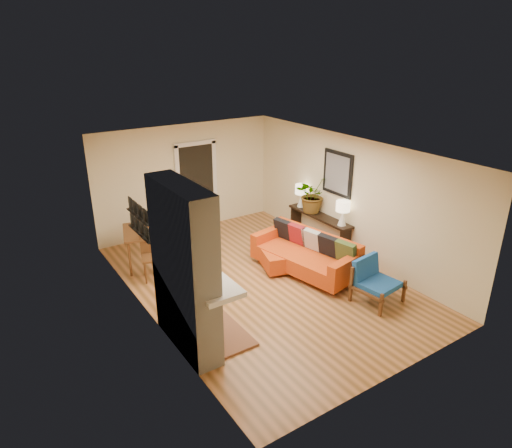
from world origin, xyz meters
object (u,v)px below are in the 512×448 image
object	(u,v)px
blue_chair	(373,278)
lamp_far	(301,193)
ottoman	(282,258)
lamp_near	(343,210)
sofa	(307,253)
console_table	(319,221)
houseplant	(312,194)
dining_table	(146,237)

from	to	relation	value
blue_chair	lamp_far	xyz separation A→B (m)	(0.75, 3.04, 0.64)
ottoman	lamp_near	distance (m)	1.65
sofa	console_table	world-z (taller)	sofa
ottoman	houseplant	xyz separation A→B (m)	(1.40, 0.78, 0.92)
console_table	lamp_far	distance (m)	0.84
blue_chair	console_table	xyz separation A→B (m)	(0.75, 2.36, 0.15)
dining_table	lamp_far	xyz separation A→B (m)	(3.65, -0.54, 0.44)
lamp_near	ottoman	bearing A→B (deg)	171.11
houseplant	lamp_near	bearing A→B (deg)	-89.43
dining_table	lamp_far	bearing A→B (deg)	-8.35
console_table	lamp_near	xyz separation A→B (m)	(0.00, -0.71, 0.49)
houseplant	lamp_far	bearing A→B (deg)	88.53
ottoman	lamp_far	xyz separation A→B (m)	(1.41, 1.17, 0.83)
dining_table	lamp_far	distance (m)	3.71
ottoman	lamp_near	bearing A→B (deg)	-8.89
dining_table	blue_chair	bearing A→B (deg)	-51.04
sofa	lamp_far	distance (m)	1.95
ottoman	console_table	size ratio (longest dim) A/B	0.53
sofa	lamp_far	world-z (taller)	lamp_far
dining_table	lamp_near	bearing A→B (deg)	-27.84
lamp_far	dining_table	bearing A→B (deg)	171.65
lamp_far	houseplant	bearing A→B (deg)	-91.47
lamp_far	houseplant	world-z (taller)	houseplant
sofa	houseplant	distance (m)	1.70
sofa	lamp_far	bearing A→B (deg)	55.88
blue_chair	console_table	distance (m)	2.48
dining_table	houseplant	xyz separation A→B (m)	(3.64, -0.93, 0.52)
sofa	houseplant	bearing A→B (deg)	47.85
blue_chair	lamp_far	distance (m)	3.20
dining_table	lamp_near	world-z (taller)	lamp_near
ottoman	lamp_far	size ratio (longest dim) A/B	1.83
dining_table	console_table	world-z (taller)	dining_table
lamp_near	houseplant	bearing A→B (deg)	90.57
ottoman	blue_chair	distance (m)	1.99
sofa	console_table	xyz separation A→B (m)	(1.02, 0.83, 0.20)
lamp_near	houseplant	distance (m)	1.00
blue_chair	dining_table	world-z (taller)	dining_table
sofa	ottoman	world-z (taller)	sofa
console_table	lamp_near	bearing A→B (deg)	-90.00
lamp_near	console_table	bearing A→B (deg)	90.00
lamp_near	houseplant	world-z (taller)	houseplant
lamp_near	lamp_far	xyz separation A→B (m)	(0.00, 1.39, 0.00)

